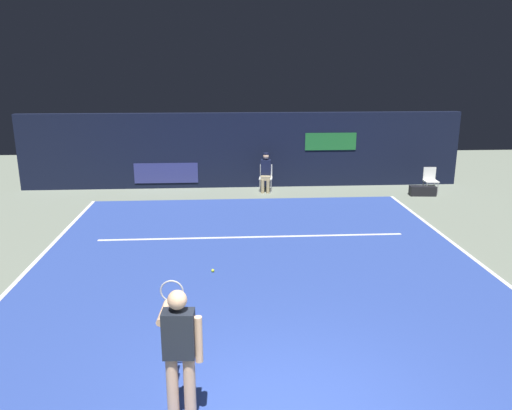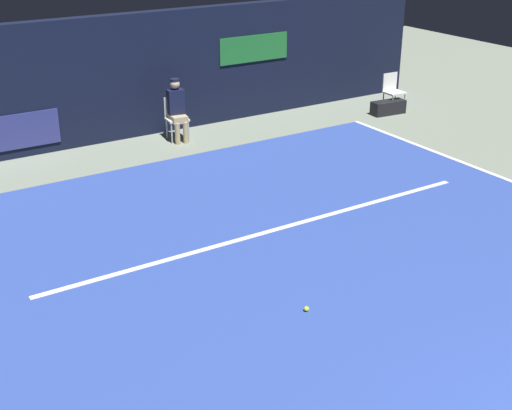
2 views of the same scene
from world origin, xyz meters
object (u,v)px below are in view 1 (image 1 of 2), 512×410
line_judge_on_chair (266,172)px  equipment_bag (423,191)px  tennis_player (180,349)px  courtside_chair_near (430,179)px  tennis_ball (213,270)px

line_judge_on_chair → equipment_bag: line_judge_on_chair is taller
tennis_player → courtside_chair_near: tennis_player is taller
tennis_player → line_judge_on_chair: 11.67m
courtside_chair_near → equipment_bag: bearing=-143.5°
equipment_bag → tennis_ball: bearing=-133.2°
tennis_player → line_judge_on_chair: tennis_player is taller
tennis_ball → equipment_bag: equipment_bag is taller
tennis_player → tennis_ball: tennis_player is taller
equipment_bag → tennis_player: bearing=-118.6°
equipment_bag → courtside_chair_near: bearing=41.7°
courtside_chair_near → tennis_ball: 9.54m
line_judge_on_chair → tennis_ball: size_ratio=19.41×
tennis_player → equipment_bag: 12.78m
line_judge_on_chair → tennis_ball: 7.19m
tennis_player → tennis_ball: (0.27, 4.54, -0.94)m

